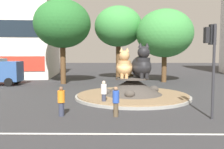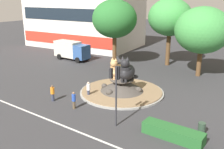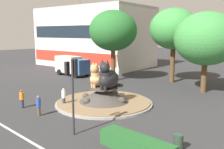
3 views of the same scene
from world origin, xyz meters
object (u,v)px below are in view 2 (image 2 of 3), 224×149
(cat_statue_calico, at_px, (117,70))
(broadleaf_tree_behind_island, at_px, (202,30))
(third_tree_left, at_px, (170,17))
(traffic_light_mast, at_px, (116,83))
(cat_statue_black, at_px, (127,71))
(delivery_box_truck, at_px, (72,50))
(shophouse_block, at_px, (85,18))
(second_tree_near_tower, at_px, (115,19))
(pedestrian_orange_shirt, at_px, (53,93))
(litter_bin, at_px, (202,128))
(pedestrian_blue_shirt, at_px, (74,100))
(pedestrian_white_shirt, at_px, (89,89))

(cat_statue_calico, relative_size, broadleaf_tree_behind_island, 0.26)
(broadleaf_tree_behind_island, xyz_separation_m, third_tree_left, (-5.58, 2.74, 1.11))
(cat_statue_calico, height_order, traffic_light_mast, traffic_light_mast)
(cat_statue_calico, relative_size, cat_statue_black, 0.82)
(traffic_light_mast, distance_m, delivery_box_truck, 23.40)
(traffic_light_mast, relative_size, shophouse_block, 0.22)
(broadleaf_tree_behind_island, height_order, second_tree_near_tower, second_tree_near_tower)
(broadleaf_tree_behind_island, relative_size, pedestrian_orange_shirt, 5.41)
(traffic_light_mast, relative_size, broadleaf_tree_behind_island, 0.56)
(cat_statue_calico, distance_m, cat_statue_black, 1.34)
(shophouse_block, bearing_deg, cat_statue_calico, -47.88)
(second_tree_near_tower, distance_m, litter_bin, 22.16)
(second_tree_near_tower, height_order, delivery_box_truck, second_tree_near_tower)
(litter_bin, bearing_deg, shophouse_block, 144.62)
(second_tree_near_tower, height_order, pedestrian_blue_shirt, second_tree_near_tower)
(third_tree_left, height_order, pedestrian_white_shirt, third_tree_left)
(cat_statue_calico, bearing_deg, litter_bin, 73.37)
(traffic_light_mast, height_order, delivery_box_truck, traffic_light_mast)
(third_tree_left, bearing_deg, cat_statue_black, -83.29)
(cat_statue_black, xyz_separation_m, traffic_light_mast, (2.95, -6.20, 1.06))
(shophouse_block, bearing_deg, litter_bin, -41.53)
(pedestrian_orange_shirt, height_order, pedestrian_blue_shirt, pedestrian_blue_shirt)
(third_tree_left, relative_size, pedestrian_white_shirt, 5.89)
(litter_bin, bearing_deg, cat_statue_black, 158.92)
(third_tree_left, height_order, pedestrian_blue_shirt, third_tree_left)
(cat_statue_calico, height_order, cat_statue_black, cat_statue_black)
(pedestrian_orange_shirt, height_order, delivery_box_truck, delivery_box_truck)
(pedestrian_blue_shirt, height_order, delivery_box_truck, delivery_box_truck)
(pedestrian_white_shirt, bearing_deg, traffic_light_mast, 109.45)
(pedestrian_blue_shirt, bearing_deg, pedestrian_white_shirt, -119.62)
(cat_statue_black, xyz_separation_m, delivery_box_truck, (-15.66, 7.85, -0.94))
(traffic_light_mast, distance_m, second_tree_near_tower, 19.12)
(cat_statue_black, distance_m, broadleaf_tree_behind_island, 12.27)
(broadleaf_tree_behind_island, relative_size, litter_bin, 9.84)
(pedestrian_orange_shirt, height_order, litter_bin, pedestrian_orange_shirt)
(pedestrian_blue_shirt, distance_m, litter_bin, 11.31)
(third_tree_left, bearing_deg, pedestrian_orange_shirt, -99.81)
(third_tree_left, bearing_deg, traffic_light_mast, -77.15)
(traffic_light_mast, relative_size, litter_bin, 5.50)
(cat_statue_black, bearing_deg, second_tree_near_tower, -149.10)
(second_tree_near_tower, xyz_separation_m, third_tree_left, (6.41, 4.74, 0.22))
(pedestrian_white_shirt, distance_m, pedestrian_blue_shirt, 3.09)
(shophouse_block, distance_m, delivery_box_truck, 13.44)
(cat_statue_calico, bearing_deg, third_tree_left, -176.50)
(pedestrian_white_shirt, bearing_deg, cat_statue_calico, -157.15)
(delivery_box_truck, bearing_deg, pedestrian_blue_shirt, -45.12)
(pedestrian_blue_shirt, bearing_deg, cat_statue_calico, -141.06)
(second_tree_near_tower, bearing_deg, delivery_box_truck, -170.55)
(cat_statue_calico, distance_m, pedestrian_orange_shirt, 7.06)
(traffic_light_mast, distance_m, third_tree_left, 20.86)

